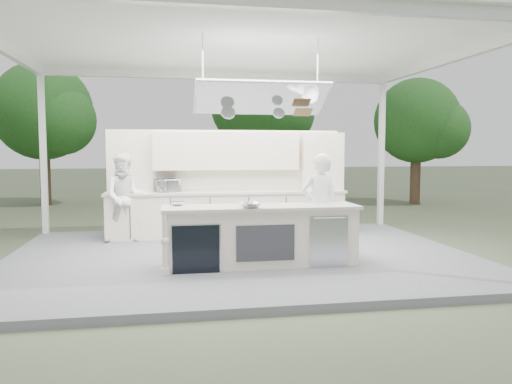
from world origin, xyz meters
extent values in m
plane|color=#485238|center=(0.00, 0.00, 0.00)|extent=(90.00, 90.00, 0.00)
cube|color=slate|center=(0.00, 0.00, 0.06)|extent=(8.00, 6.00, 0.12)
cube|color=white|center=(3.90, 2.90, 1.85)|extent=(0.12, 0.12, 3.70)
cube|color=white|center=(-3.90, 2.90, 1.85)|extent=(0.12, 0.12, 3.70)
cube|color=white|center=(0.00, 0.00, 3.78)|extent=(8.20, 6.20, 0.16)
cube|color=white|center=(0.00, -2.90, 3.62)|extent=(8.00, 0.12, 0.16)
cube|color=white|center=(0.00, 2.90, 3.62)|extent=(8.00, 0.12, 0.16)
cube|color=white|center=(3.90, 0.00, 3.62)|extent=(0.12, 6.00, 0.16)
cube|color=white|center=(0.20, -0.90, 2.75)|extent=(2.00, 0.71, 0.43)
cube|color=white|center=(0.20, -0.90, 2.75)|extent=(2.06, 0.76, 0.46)
cylinder|color=white|center=(-0.70, -0.90, 3.23)|extent=(0.02, 0.02, 0.95)
cylinder|color=white|center=(1.10, -0.90, 3.23)|extent=(0.02, 0.02, 0.95)
cylinder|color=silver|center=(-0.30, -0.75, 2.53)|extent=(0.22, 0.14, 0.21)
cylinder|color=silver|center=(0.50, -0.80, 2.53)|extent=(0.18, 0.12, 0.18)
cube|color=olive|center=(0.90, -0.78, 2.55)|extent=(0.28, 0.18, 0.12)
cube|color=white|center=(0.20, -0.90, 0.57)|extent=(3.00, 0.70, 0.90)
cube|color=silver|center=(0.20, -0.90, 1.04)|extent=(3.10, 0.78, 0.05)
cylinder|color=white|center=(-1.30, -1.25, 0.58)|extent=(0.11, 0.11, 0.92)
cube|color=black|center=(-0.85, -1.25, 0.48)|extent=(0.70, 0.04, 0.72)
cube|color=silver|center=(-0.85, -1.26, 0.48)|extent=(0.74, 0.03, 0.72)
cube|color=#313136|center=(0.20, -1.26, 0.54)|extent=(0.90, 0.02, 0.55)
cube|color=silver|center=(1.20, -1.26, 0.54)|extent=(0.62, 0.02, 0.78)
cube|color=white|center=(0.00, 1.90, 0.57)|extent=(5.00, 0.65, 0.90)
cube|color=silver|center=(0.00, 1.90, 1.04)|extent=(5.08, 0.72, 0.05)
cube|color=white|center=(0.00, 2.20, 1.25)|extent=(5.00, 0.10, 2.25)
cube|color=white|center=(0.00, 2.07, 1.92)|extent=(3.10, 0.38, 0.80)
cube|color=white|center=(2.10, 2.02, 1.67)|extent=(0.90, 0.45, 1.30)
cube|color=olive|center=(2.10, 2.02, 1.67)|extent=(0.84, 0.40, 0.03)
cylinder|color=silver|center=(2.00, 1.88, 1.13)|extent=(0.20, 0.20, 0.12)
cylinder|color=black|center=(2.00, 1.88, 1.29)|extent=(0.17, 0.17, 0.20)
cylinder|color=black|center=(2.35, 1.88, 1.12)|extent=(0.16, 0.16, 0.10)
cone|color=black|center=(2.35, 1.88, 1.29)|extent=(0.14, 0.14, 0.24)
cylinder|color=#4E3A27|center=(-5.50, 10.00, 1.05)|extent=(0.36, 0.36, 2.10)
sphere|color=#265D22|center=(-5.50, 10.00, 3.29)|extent=(3.40, 3.40, 3.40)
sphere|color=#265D22|center=(-4.82, 9.49, 2.95)|extent=(2.38, 2.38, 2.38)
cylinder|color=#4E3A27|center=(2.50, 12.00, 1.22)|extent=(0.36, 0.36, 2.45)
sphere|color=#265D22|center=(2.50, 12.00, 3.85)|extent=(4.00, 4.00, 4.00)
sphere|color=#265D22|center=(3.30, 11.40, 3.45)|extent=(2.80, 2.80, 2.80)
cylinder|color=#4E3A27|center=(7.50, 8.00, 0.96)|extent=(0.36, 0.36, 1.92)
sphere|color=#265D22|center=(7.50, 8.00, 2.97)|extent=(3.00, 3.00, 3.00)
sphere|color=#265D22|center=(8.10, 7.55, 2.67)|extent=(2.10, 2.10, 2.10)
imported|color=white|center=(1.27, -0.53, 1.00)|extent=(0.65, 0.43, 1.77)
imported|color=white|center=(-2.08, 1.55, 1.00)|extent=(0.92, 0.75, 1.76)
imported|color=silver|center=(-1.26, 1.99, 1.20)|extent=(0.58, 0.50, 0.27)
imported|color=silver|center=(-0.01, -1.15, 1.11)|extent=(0.42, 0.42, 0.08)
imported|color=silver|center=(-1.10, -0.65, 1.10)|extent=(0.24, 0.24, 0.07)
camera|label=1|loc=(-1.24, -8.58, 1.96)|focal=35.00mm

